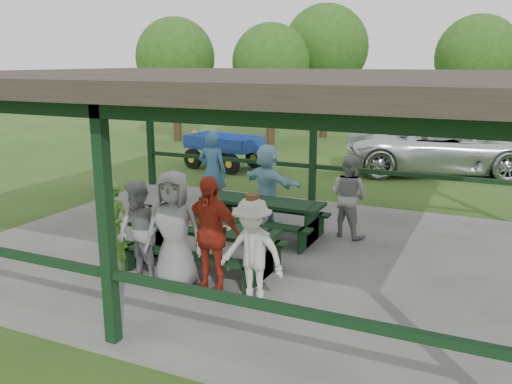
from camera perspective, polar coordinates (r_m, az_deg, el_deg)
The scene contains 20 objects.
ground at distance 10.27m, azimuth -1.11°, elevation -6.47°, with size 90.00×90.00×0.00m, color #2C4E18.
concrete_slab at distance 10.25m, azimuth -1.12°, elevation -6.21°, with size 10.00×8.00×0.10m, color #61615C.
pavilion_structure at distance 9.65m, azimuth -1.20°, elevation 11.49°, with size 10.60×8.60×3.24m.
picnic_table_near at distance 9.17m, azimuth -5.51°, elevation -5.25°, with size 2.54×1.39×0.75m.
picnic_table_far at distance 10.79m, azimuth 0.62°, elevation -2.28°, with size 2.46×1.39×0.75m.
table_setting at distance 9.10m, azimuth -5.72°, elevation -3.34°, with size 2.29×0.45×0.10m.
contestant_green at distance 9.08m, azimuth -14.84°, elevation -3.78°, with size 0.57×0.38×1.57m, color #4E8A2B.
contestant_grey_left at distance 8.68m, azimuth -12.21°, elevation -4.18°, with size 0.80×0.62×1.64m, color gray.
contestant_grey_mid at distance 8.32m, azimuth -8.61°, elevation -4.06°, with size 0.90×0.59×1.85m, color gray.
contestant_red at distance 8.15m, azimuth -4.95°, elevation -4.50°, with size 1.06×0.44×1.80m, color #AB2D1B.
contestant_white_fedora at distance 7.75m, azimuth -0.40°, elevation -6.27°, with size 1.07×0.69×1.63m.
spectator_lblue at distance 11.57m, azimuth 1.20°, elevation 0.84°, with size 1.61×0.51×1.73m, color #90C7DE.
spectator_blue at distance 12.60m, azimuth -4.60°, elevation 2.17°, with size 0.68×0.45×1.86m, color teal.
spectator_grey at distance 10.87m, azimuth 9.74°, elevation -0.40°, with size 0.81×0.63×1.66m, color gray.
pickup_truck at distance 18.38m, azimuth 18.82°, elevation 4.45°, with size 2.72×5.91×1.64m, color silver.
farm_trailer at distance 18.21m, azimuth -3.40°, elevation 4.35°, with size 3.46×1.89×1.20m.
tree_far_left at distance 23.36m, azimuth 1.58°, elevation 13.44°, with size 3.26×3.26×5.09m.
tree_left at distance 25.80m, azimuth 7.35°, elevation 14.84°, with size 3.88×3.88×6.07m.
tree_mid at distance 24.73m, azimuth 22.28°, elevation 12.96°, with size 3.46×3.46×5.40m.
tree_edge_left at distance 24.63m, azimuth -8.50°, elevation 13.79°, with size 3.45×3.45×5.39m.
Camera 1 is at (4.22, -8.67, 3.54)m, focal length 38.00 mm.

